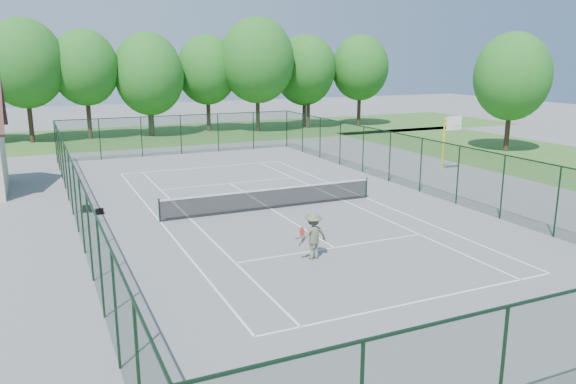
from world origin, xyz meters
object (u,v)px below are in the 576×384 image
object	(u,v)px
tennis_net	(271,198)
tennis_player	(313,236)
sports_bag_a	(88,209)
basketball_goal	(449,132)

from	to	relation	value
tennis_net	tennis_player	xyz separation A→B (m)	(-1.32, -7.13, 0.31)
tennis_net	sports_bag_a	xyz separation A→B (m)	(-8.33, 3.17, -0.40)
tennis_net	sports_bag_a	size ratio (longest dim) A/B	25.60
tennis_net	tennis_player	world-z (taller)	tennis_player
tennis_net	tennis_player	bearing A→B (deg)	-100.49
basketball_goal	tennis_player	xyz separation A→B (m)	(-15.65, -11.22, -1.68)
tennis_net	basketball_goal	world-z (taller)	basketball_goal
sports_bag_a	tennis_net	bearing A→B (deg)	-3.06
tennis_net	basketball_goal	size ratio (longest dim) A/B	3.04
tennis_player	basketball_goal	bearing A→B (deg)	35.63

